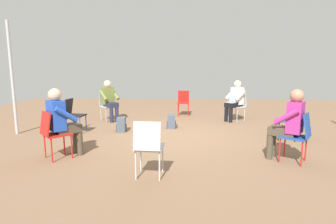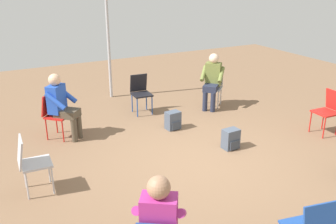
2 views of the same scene
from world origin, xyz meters
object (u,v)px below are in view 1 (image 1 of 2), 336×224
object	(u,v)px
chair_east	(290,118)
chair_north	(183,101)
person_in_blue	(62,119)
chair_northeast	(238,105)
chair_northwest	(107,104)
backpack_by_empty_chair	(121,125)
person_in_magenta	(289,121)
chair_south	(149,145)
chair_west	(73,113)
backpack_near_laptop_user	(171,122)
chair_southeast	(299,134)
person_in_olive	(109,98)
chair_southwest	(53,131)
person_with_laptop	(235,99)

from	to	relation	value
chair_east	chair_north	distance (m)	3.89
person_in_blue	chair_northeast	bearing A→B (deg)	87.82
chair_northwest	backpack_by_empty_chair	distance (m)	1.73
chair_northeast	person_in_magenta	size ratio (longest dim) A/B	0.69
chair_east	person_in_blue	bearing A→B (deg)	118.81
chair_northeast	chair_south	size ratio (longest dim) A/B	1.00
chair_west	backpack_near_laptop_user	size ratio (longest dim) A/B	2.36
chair_southeast	person_in_olive	xyz separation A→B (m)	(-4.19, 3.43, 0.20)
chair_southwest	chair_northeast	size ratio (longest dim) A/B	1.00
backpack_near_laptop_user	chair_north	bearing A→B (deg)	81.30
chair_north	person_with_laptop	xyz separation A→B (m)	(1.56, -0.93, 0.20)
chair_north	person_in_olive	distance (m)	2.53
chair_southwest	person_with_laptop	world-z (taller)	person_with_laptop
chair_northwest	person_in_blue	bearing A→B (deg)	49.75
chair_south	chair_southeast	bearing A→B (deg)	20.51
person_in_magenta	backpack_near_laptop_user	size ratio (longest dim) A/B	3.44
chair_east	person_in_olive	xyz separation A→B (m)	(-4.63, 1.92, 0.20)
chair_north	person_with_laptop	size ratio (longest dim) A/B	0.69
chair_north	person_in_magenta	bearing A→B (deg)	113.61
person_in_magenta	backpack_near_laptop_user	world-z (taller)	person_in_magenta
chair_southwest	person_in_magenta	xyz separation A→B (m)	(4.04, 0.17, 0.20)
chair_south	person_in_olive	distance (m)	4.58
chair_east	chair_north	size ratio (longest dim) A/B	1.00
person_in_olive	person_in_blue	bearing A→B (deg)	47.93
chair_north	backpack_near_laptop_user	world-z (taller)	chair_north
chair_south	person_with_laptop	distance (m)	4.88
person_in_blue	chair_southeast	bearing A→B (deg)	43.07
chair_east	backpack_by_empty_chair	distance (m)	4.00
chair_west	person_in_blue	world-z (taller)	person_in_blue
chair_north	chair_southwest	bearing A→B (deg)	66.13
chair_north	person_in_olive	size ratio (longest dim) A/B	0.69
backpack_by_empty_chair	chair_south	bearing A→B (deg)	-69.04
person_in_magenta	backpack_by_empty_chair	distance (m)	3.93
chair_northwest	person_with_laptop	size ratio (longest dim) A/B	0.69
backpack_near_laptop_user	backpack_by_empty_chair	xyz separation A→B (m)	(-1.25, -0.49, 0.00)
chair_southwest	chair_northeast	world-z (taller)	same
chair_northeast	chair_northwest	world-z (taller)	same
chair_east	chair_southeast	world-z (taller)	same
chair_northeast	chair_southeast	world-z (taller)	same
person_with_laptop	person_in_olive	xyz separation A→B (m)	(-3.81, -0.22, 0.00)
chair_south	person_in_blue	distance (m)	1.85
chair_northwest	chair_west	bearing A→B (deg)	33.95
chair_west	chair_north	distance (m)	3.84
chair_southwest	person_in_blue	size ratio (longest dim) A/B	0.69
chair_northeast	chair_east	xyz separation A→B (m)	(0.69, -2.24, 0.00)
person_in_magenta	backpack_by_empty_chair	bearing A→B (deg)	93.22
chair_west	chair_southeast	bearing A→B (deg)	71.57
person_in_blue	backpack_by_empty_chair	distance (m)	2.16
chair_southeast	backpack_by_empty_chair	size ratio (longest dim) A/B	2.36
chair_northwest	person_in_magenta	xyz separation A→B (m)	(4.16, -3.46, 0.20)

